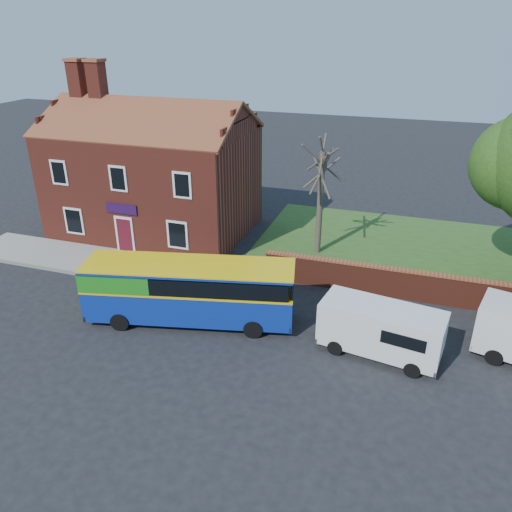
% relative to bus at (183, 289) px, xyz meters
% --- Properties ---
extents(ground, '(120.00, 120.00, 0.00)m').
position_rel_bus_xyz_m(ground, '(0.37, -1.73, -1.64)').
color(ground, black).
rests_on(ground, ground).
extents(pavement, '(18.00, 3.50, 0.12)m').
position_rel_bus_xyz_m(pavement, '(-6.63, 4.02, -1.58)').
color(pavement, gray).
rests_on(pavement, ground).
extents(kerb, '(18.00, 0.15, 0.14)m').
position_rel_bus_xyz_m(kerb, '(-6.63, 2.27, -1.57)').
color(kerb, slate).
rests_on(kerb, ground).
extents(grass_strip, '(26.00, 12.00, 0.04)m').
position_rel_bus_xyz_m(grass_strip, '(13.37, 11.27, -1.62)').
color(grass_strip, '#426B28').
rests_on(grass_strip, ground).
extents(shop_building, '(12.30, 8.13, 10.50)m').
position_rel_bus_xyz_m(shop_building, '(-6.65, 9.77, 1.77)').
color(shop_building, maroon).
rests_on(shop_building, ground).
extents(boundary_wall, '(22.00, 0.38, 1.60)m').
position_rel_bus_xyz_m(boundary_wall, '(13.37, 5.27, -0.83)').
color(boundary_wall, maroon).
rests_on(boundary_wall, ground).
extents(bus, '(9.76, 4.40, 2.89)m').
position_rel_bus_xyz_m(bus, '(0.00, 0.00, 0.00)').
color(bus, '#0D2B97').
rests_on(bus, ground).
extents(van_near, '(5.21, 2.76, 2.18)m').
position_rel_bus_xyz_m(van_near, '(8.87, 0.20, -0.42)').
color(van_near, silver).
rests_on(van_near, ground).
extents(bare_tree, '(2.51, 3.00, 6.71)m').
position_rel_bus_xyz_m(bare_tree, '(4.32, 9.37, 1.80)').
color(bare_tree, '#4C4238').
rests_on(bare_tree, ground).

